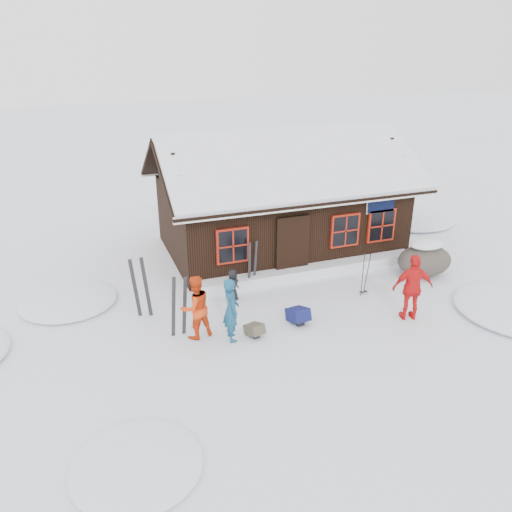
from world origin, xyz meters
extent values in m
plane|color=white|center=(0.00, 0.00, 0.00)|extent=(120.00, 120.00, 0.00)
cube|color=black|center=(1.50, 5.00, 1.25)|extent=(8.00, 5.00, 2.50)
cube|color=black|center=(1.50, 3.52, 3.35)|extent=(8.90, 3.14, 1.88)
cube|color=black|center=(1.50, 6.47, 3.35)|extent=(8.90, 3.14, 1.88)
cube|color=white|center=(1.50, 3.52, 3.49)|extent=(8.72, 3.07, 1.86)
cube|color=white|center=(1.50, 6.47, 3.49)|extent=(8.72, 3.07, 1.86)
cube|color=white|center=(1.50, 5.00, 4.22)|extent=(8.81, 0.22, 0.14)
cube|color=silver|center=(1.50, 2.05, 2.48)|extent=(8.90, 0.10, 0.20)
cube|color=black|center=(0.90, 2.45, 1.00)|extent=(1.00, 0.10, 2.00)
cube|color=black|center=(4.10, 2.42, 2.15)|extent=(1.00, 0.06, 0.60)
cube|color=maroon|center=(-1.10, 2.44, 1.35)|extent=(1.04, 0.10, 1.14)
cube|color=black|center=(-1.10, 2.40, 1.35)|extent=(0.90, 0.04, 1.00)
cube|color=maroon|center=(2.80, 2.44, 1.35)|extent=(1.04, 0.10, 1.14)
cube|color=black|center=(2.80, 2.40, 1.35)|extent=(0.90, 0.04, 1.00)
cube|color=maroon|center=(4.20, 2.44, 1.35)|extent=(1.04, 0.10, 1.14)
cube|color=black|center=(4.20, 2.40, 1.35)|extent=(0.90, 0.04, 1.00)
cube|color=white|center=(1.50, 2.25, 0.17)|extent=(7.60, 0.60, 0.35)
ellipsoid|color=white|center=(-6.00, 3.00, 0.00)|extent=(2.80, 2.80, 0.34)
ellipsoid|color=white|center=(-5.00, -4.00, 0.00)|extent=(2.40, 2.40, 0.29)
ellipsoid|color=white|center=(8.00, 6.00, 0.00)|extent=(4.00, 4.00, 0.48)
imported|color=navy|center=(-2.10, -0.52, 0.85)|extent=(0.44, 0.64, 1.71)
imported|color=red|center=(-2.92, -0.09, 0.86)|extent=(0.97, 0.84, 1.71)
imported|color=red|center=(2.83, -1.22, 0.95)|extent=(1.19, 0.75, 1.89)
imported|color=black|center=(-1.41, 1.51, 0.49)|extent=(0.56, 0.56, 0.98)
ellipsoid|color=#514A41|center=(5.01, 1.02, 0.50)|extent=(1.83, 1.37, 1.01)
ellipsoid|color=white|center=(5.01, 1.02, 0.95)|extent=(1.15, 0.83, 0.26)
cube|color=black|center=(-3.43, 0.18, 0.80)|extent=(0.23, 0.08, 1.70)
cube|color=black|center=(-3.15, 0.13, 0.80)|extent=(0.21, 0.12, 1.70)
cube|color=black|center=(-4.21, 1.50, 0.85)|extent=(0.24, 0.09, 1.81)
cube|color=black|center=(-3.91, 1.46, 0.85)|extent=(0.23, 0.12, 1.81)
cube|color=black|center=(-0.66, 2.15, 0.71)|extent=(0.14, 0.13, 1.52)
cube|color=black|center=(-0.43, 2.25, 0.71)|extent=(0.18, 0.06, 1.52)
cylinder|color=black|center=(2.35, 0.49, 0.65)|extent=(0.10, 0.12, 1.38)
cylinder|color=black|center=(2.49, 0.49, 0.65)|extent=(0.10, 0.12, 1.38)
cube|color=#12164D|center=(-0.16, -0.37, 0.17)|extent=(0.53, 0.66, 0.34)
cube|color=#4A4535|center=(-1.50, -0.60, 0.13)|extent=(0.48, 0.57, 0.27)
camera|label=1|loc=(-5.35, -11.08, 6.97)|focal=35.00mm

